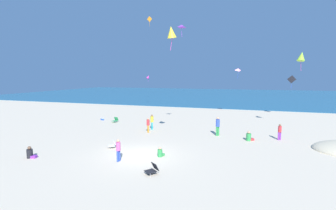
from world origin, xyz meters
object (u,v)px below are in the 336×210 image
Objects in this scene: cooler_box at (102,119)px; person_2 at (249,137)px; person_5 at (148,124)px; kite_pink at (238,69)px; person_0 at (118,149)px; kite_purple at (182,26)px; kite_yellow at (171,32)px; person_6 at (30,154)px; beach_chair_far_left at (153,169)px; kite_orange at (150,19)px; person_7 at (160,153)px; beach_chair_near_camera at (113,144)px; person_4 at (280,131)px; kite_black at (292,79)px; person_1 at (218,125)px; kite_lime at (301,56)px; kite_magenta at (148,77)px; beach_chair_mid_beach at (115,120)px; person_3 at (152,121)px.

cooler_box is 0.69× the size of person_2.
kite_pink reaches higher than person_5.
kite_purple is (1.78, 9.15, 9.15)m from person_0.
cooler_box is 0.40× the size of kite_pink.
person_0 is at bearing -53.39° from cooler_box.
person_6 is at bearing -145.62° from kite_yellow.
beach_chair_far_left is 35.32m from kite_orange.
person_5 is 2.13× the size of person_7.
beach_chair_near_camera is 4.10m from person_7.
person_0 is 1.00× the size of person_5.
person_4 is 12.12m from kite_yellow.
person_7 is at bearing 106.18° from person_4.
cooler_box is 14.91m from person_0.
person_6 is 0.47× the size of kite_black.
person_0 is (8.88, -11.95, 0.70)m from cooler_box.
kite_purple is at bearing -135.92° from beach_chair_far_left.
beach_chair_near_camera is at bearing 28.06° from person_6.
person_4 reaches higher than person_7.
kite_lime is (7.34, 4.60, 6.26)m from person_1.
beach_chair_near_camera is at bearing -74.46° from kite_orange.
person_0 is 22.19m from kite_pink.
kite_yellow is at bearing -64.08° from kite_magenta.
person_1 is (5.36, 8.42, 0.17)m from person_0.
beach_chair_mid_beach is at bearing -97.51° from beach_chair_near_camera.
person_5 is (-1.08, 7.65, -0.00)m from person_0.
kite_lime is 1.10× the size of kite_black.
person_1 reaches higher than cooler_box.
kite_lime is (12.71, 13.02, 6.42)m from person_0.
kite_magenta is at bearing 83.33° from person_6.
person_5 is at bearing 70.69° from person_4.
cooler_box is 0.48× the size of kite_magenta.
person_3 is at bearing 64.12° from person_4.
person_2 reaches higher than person_6.
person_3 reaches higher than beach_chair_mid_beach.
person_3 is 20.53m from kite_magenta.
beach_chair_mid_beach is 0.90× the size of beach_chair_near_camera.
person_6 is at bearing -83.89° from kite_orange.
person_0 reaches higher than person_2.
person_7 is at bearing -132.65° from kite_lime.
person_1 is at bearing -147.94° from kite_lime.
person_1 is at bearing -176.17° from beach_chair_near_camera.
person_0 is 1.73× the size of person_2.
person_0 is 9.06m from person_3.
kite_purple is at bearing 35.99° from person_1.
kite_purple reaches higher than kite_yellow.
person_3 is 1.34× the size of kite_purple.
person_7 is 22.76m from kite_black.
beach_chair_far_left is 0.52× the size of kite_black.
person_4 is 0.81× the size of kite_black.
person_3 is (7.68, -2.97, 0.76)m from cooler_box.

